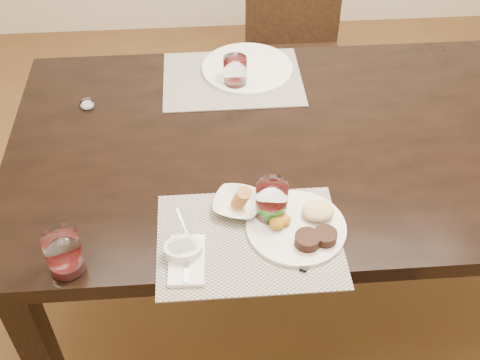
{
  "coord_description": "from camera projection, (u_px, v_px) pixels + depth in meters",
  "views": [
    {
      "loc": [
        -0.42,
        -1.36,
        1.9
      ],
      "look_at": [
        -0.33,
        -0.24,
        0.82
      ],
      "focal_mm": 45.0,
      "sensor_mm": 36.0,
      "label": 1
    }
  ],
  "objects": [
    {
      "name": "dinner_plate",
      "position": [
        301.0,
        226.0,
        1.52
      ],
      "size": [
        0.25,
        0.25,
        0.05
      ],
      "rotation": [
        0.0,
        0.0,
        0.41
      ],
      "color": "silver",
      "rests_on": "placemat_near"
    },
    {
      "name": "dining_table",
      "position": [
        341.0,
        157.0,
        1.86
      ],
      "size": [
        2.0,
        1.0,
        0.75
      ],
      "color": "black",
      "rests_on": "ground"
    },
    {
      "name": "salt_cellar",
      "position": [
        87.0,
        104.0,
        1.9
      ],
      "size": [
        0.04,
        0.04,
        0.02
      ],
      "rotation": [
        0.0,
        0.0,
        -0.43
      ],
      "color": "silver",
      "rests_on": "dining_table"
    },
    {
      "name": "napkin_fork",
      "position": [
        187.0,
        260.0,
        1.45
      ],
      "size": [
        0.09,
        0.16,
        0.02
      ],
      "rotation": [
        0.0,
        0.0,
        -0.05
      ],
      "color": "silver",
      "rests_on": "placemat_near"
    },
    {
      "name": "placemat_far",
      "position": [
        233.0,
        79.0,
        2.01
      ],
      "size": [
        0.46,
        0.34,
        0.0
      ],
      "primitive_type": "cube",
      "color": "gray",
      "rests_on": "dining_table"
    },
    {
      "name": "far_plate",
      "position": [
        247.0,
        68.0,
        2.04
      ],
      "size": [
        0.31,
        0.31,
        0.01
      ],
      "primitive_type": "cylinder",
      "color": "silver",
      "rests_on": "placemat_far"
    },
    {
      "name": "cracker_bowl",
      "position": [
        238.0,
        204.0,
        1.57
      ],
      "size": [
        0.16,
        0.16,
        0.06
      ],
      "rotation": [
        0.0,
        0.0,
        -0.33
      ],
      "color": "silver",
      "rests_on": "placemat_near"
    },
    {
      "name": "wine_glass_side",
      "position": [
        64.0,
        255.0,
        1.41
      ],
      "size": [
        0.08,
        0.08,
        0.12
      ],
      "rotation": [
        0.0,
        0.0,
        0.19
      ],
      "color": "silver",
      "rests_on": "dining_table"
    },
    {
      "name": "placemat_near",
      "position": [
        249.0,
        240.0,
        1.5
      ],
      "size": [
        0.46,
        0.34,
        0.0
      ],
      "primitive_type": "cube",
      "color": "gray",
      "rests_on": "dining_table"
    },
    {
      "name": "ground_plane",
      "position": [
        321.0,
        286.0,
        2.32
      ],
      "size": [
        4.5,
        4.5,
        0.0
      ],
      "primitive_type": "plane",
      "color": "#4E2F19",
      "rests_on": "ground"
    },
    {
      "name": "wine_glass_far",
      "position": [
        235.0,
        74.0,
        1.95
      ],
      "size": [
        0.08,
        0.08,
        0.1
      ],
      "rotation": [
        0.0,
        0.0,
        0.38
      ],
      "color": "silver",
      "rests_on": "placemat_far"
    },
    {
      "name": "wine_glass_near",
      "position": [
        271.0,
        203.0,
        1.52
      ],
      "size": [
        0.08,
        0.08,
        0.11
      ],
      "rotation": [
        0.0,
        0.0,
        -0.09
      ],
      "color": "silver",
      "rests_on": "placemat_near"
    },
    {
      "name": "chair_far",
      "position": [
        295.0,
        44.0,
        2.64
      ],
      "size": [
        0.42,
        0.42,
        0.9
      ],
      "color": "black",
      "rests_on": "ground"
    },
    {
      "name": "steak_knife",
      "position": [
        307.0,
        250.0,
        1.47
      ],
      "size": [
        0.07,
        0.2,
        0.01
      ],
      "rotation": [
        0.0,
        0.0,
        -0.46
      ],
      "color": "silver",
      "rests_on": "placemat_near"
    },
    {
      "name": "sauce_ramekin",
      "position": [
        183.0,
        250.0,
        1.45
      ],
      "size": [
        0.09,
        0.14,
        0.07
      ],
      "rotation": [
        0.0,
        0.0,
        0.41
      ],
      "color": "silver",
      "rests_on": "placemat_near"
    }
  ]
}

